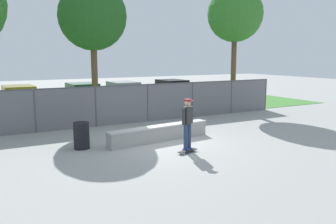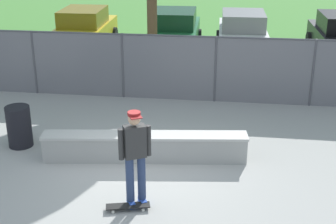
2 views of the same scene
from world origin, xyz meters
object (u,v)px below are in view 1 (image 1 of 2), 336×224
(car_black, at_px, (171,91))
(trash_bin, at_px, (82,135))
(skateboard, at_px, (188,151))
(tree_far, at_px, (235,15))
(concrete_ledge, at_px, (160,133))
(skateboarder, at_px, (188,122))
(tree_mid, at_px, (93,17))
(car_yellow, at_px, (19,100))
(car_white, at_px, (123,94))
(car_green, at_px, (82,96))

(car_black, bearing_deg, trash_bin, -133.97)
(skateboard, relative_size, tree_far, 0.11)
(concrete_ledge, xyz_separation_m, skateboarder, (0.16, -1.79, 0.72))
(tree_mid, bearing_deg, trash_bin, -112.07)
(tree_mid, bearing_deg, concrete_ledge, -82.35)
(car_yellow, relative_size, car_white, 1.00)
(skateboard, distance_m, car_white, 11.63)
(concrete_ledge, height_order, car_yellow, car_yellow)
(skateboarder, xyz_separation_m, tree_far, (7.75, 7.00, 4.75))
(tree_far, distance_m, trash_bin, 13.08)
(car_white, distance_m, car_black, 3.71)
(concrete_ledge, height_order, trash_bin, trash_bin)
(concrete_ledge, relative_size, tree_far, 0.60)
(tree_mid, bearing_deg, tree_far, -3.82)
(concrete_ledge, distance_m, tree_far, 10.94)
(tree_mid, bearing_deg, car_yellow, 133.36)
(tree_mid, bearing_deg, skateboarder, -82.95)
(car_black, relative_size, trash_bin, 4.39)
(tree_mid, bearing_deg, car_green, 85.61)
(car_green, bearing_deg, car_black, 0.29)
(skateboarder, distance_m, tree_far, 11.48)
(car_green, xyz_separation_m, trash_bin, (-2.50, -9.17, -0.35))
(concrete_ledge, xyz_separation_m, trash_bin, (-3.00, 0.32, 0.18))
(skateboarder, distance_m, skateboard, 0.99)
(skateboard, distance_m, car_yellow, 12.12)
(tree_far, bearing_deg, concrete_ledge, -146.57)
(car_yellow, distance_m, car_green, 3.65)
(tree_mid, xyz_separation_m, car_white, (2.94, 3.61, -4.43))
(concrete_ledge, distance_m, car_black, 11.20)
(car_yellow, bearing_deg, trash_bin, -82.82)
(skateboard, xyz_separation_m, car_yellow, (-4.18, 11.35, 0.77))
(concrete_ledge, bearing_deg, car_yellow, 113.86)
(car_white, xyz_separation_m, car_black, (3.71, 0.11, 0.00))
(skateboarder, relative_size, tree_mid, 0.26)
(car_black, bearing_deg, tree_mid, -150.78)
(skateboard, relative_size, car_black, 0.19)
(car_green, bearing_deg, tree_far, -26.92)
(concrete_ledge, relative_size, trash_bin, 4.62)
(skateboarder, distance_m, tree_mid, 8.74)
(trash_bin, bearing_deg, car_green, 74.72)
(tree_far, distance_m, car_yellow, 13.66)
(skateboarder, bearing_deg, car_yellow, 111.09)
(skateboarder, xyz_separation_m, tree_mid, (-0.94, 7.58, 4.23))
(car_green, relative_size, car_black, 1.00)
(car_white, relative_size, car_black, 1.00)
(tree_far, bearing_deg, trash_bin, -155.81)
(skateboard, bearing_deg, skateboarder, 60.71)
(car_black, distance_m, trash_bin, 12.79)
(car_yellow, bearing_deg, car_white, 0.50)
(car_yellow, bearing_deg, tree_far, -18.96)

